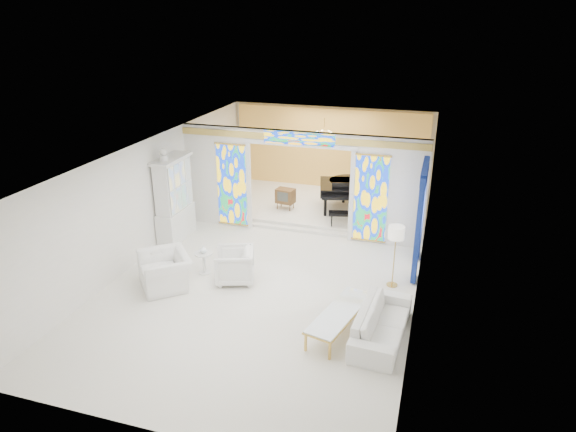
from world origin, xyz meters
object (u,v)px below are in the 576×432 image
(china_cabinet, at_px, (174,200))
(tv_console, at_px, (285,196))
(armchair_left, at_px, (165,271))
(armchair_right, at_px, (234,265))
(sofa, at_px, (382,323))
(grand_piano, at_px, (346,187))
(coffee_table, at_px, (340,313))

(china_cabinet, xyz_separation_m, tv_console, (2.38, 2.71, -0.56))
(china_cabinet, height_order, armchair_left, china_cabinet)
(armchair_right, distance_m, tv_console, 4.53)
(sofa, xyz_separation_m, grand_piano, (-1.99, 6.44, 0.55))
(armchair_right, relative_size, coffee_table, 0.43)
(grand_piano, bearing_deg, armchair_right, -121.25)
(china_cabinet, bearing_deg, tv_console, 48.63)
(armchair_right, bearing_deg, armchair_left, -83.34)
(armchair_right, bearing_deg, sofa, 51.78)
(grand_piano, bearing_deg, sofa, -86.27)
(coffee_table, relative_size, grand_piano, 0.75)
(coffee_table, bearing_deg, armchair_left, 171.87)
(china_cabinet, xyz_separation_m, armchair_right, (2.52, -1.82, -0.76))
(sofa, bearing_deg, coffee_table, 95.84)
(sofa, bearing_deg, armchair_left, 87.48)
(armchair_left, bearing_deg, sofa, 42.39)
(grand_piano, height_order, tv_console, grand_piano)
(armchair_left, relative_size, tv_console, 1.87)
(china_cabinet, xyz_separation_m, sofa, (6.17, -3.10, -0.85))
(sofa, distance_m, grand_piano, 6.77)
(armchair_left, relative_size, coffee_table, 0.59)
(sofa, bearing_deg, tv_console, 37.09)
(armchair_right, height_order, tv_console, tv_console)
(grand_piano, xyz_separation_m, tv_console, (-1.79, -0.64, -0.27))
(grand_piano, bearing_deg, coffee_table, -93.33)
(china_cabinet, height_order, armchair_right, china_cabinet)
(armchair_right, relative_size, grand_piano, 0.32)
(armchair_right, height_order, grand_piano, grand_piano)
(tv_console, bearing_deg, china_cabinet, -122.73)
(china_cabinet, relative_size, armchair_right, 3.02)
(armchair_left, bearing_deg, grand_piano, 110.92)
(armchair_right, height_order, sofa, armchair_right)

